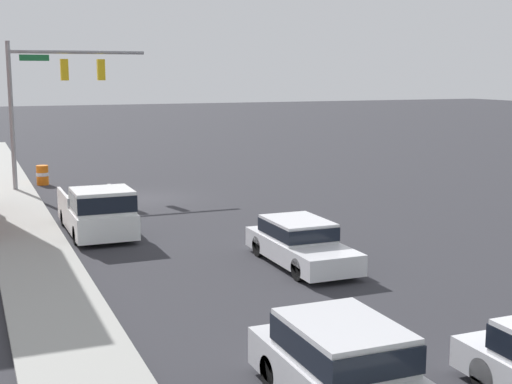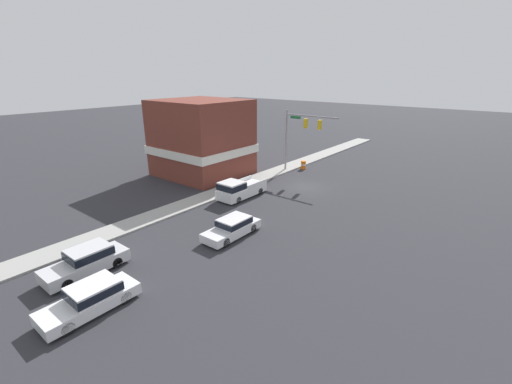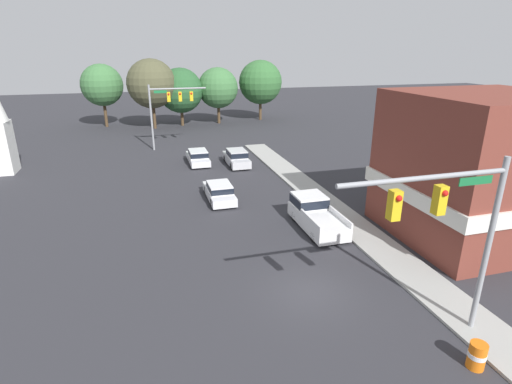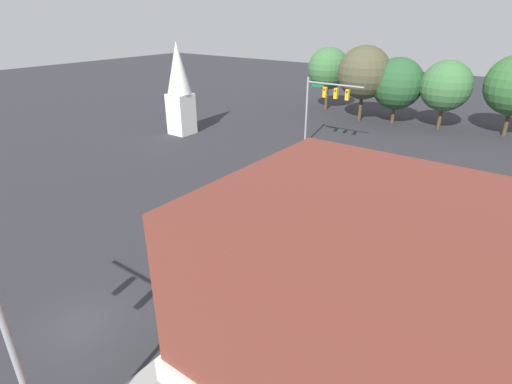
# 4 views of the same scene
# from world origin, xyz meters

# --- Properties ---
(ground_plane) EXTENTS (200.00, 200.00, 0.00)m
(ground_plane) POSITION_xyz_m (0.00, 0.00, 0.00)
(ground_plane) COLOR #2D2D33
(sidewalk_curb) EXTENTS (2.40, 60.00, 0.14)m
(sidewalk_curb) POSITION_xyz_m (5.70, 0.00, 0.07)
(sidewalk_curb) COLOR #9E9E99
(sidewalk_curb) RESTS_ON ground
(near_signal_assembly) EXTENTS (6.72, 0.49, 7.33)m
(near_signal_assembly) POSITION_xyz_m (3.38, -4.26, 5.27)
(near_signal_assembly) COLOR gray
(near_signal_assembly) RESTS_ON ground
(far_signal_assembly) EXTENTS (6.32, 0.49, 7.25)m
(far_signal_assembly) POSITION_xyz_m (-3.84, 31.09, 5.29)
(far_signal_assembly) COLOR gray
(far_signal_assembly) RESTS_ON ground
(car_lead) EXTENTS (1.80, 4.77, 1.38)m
(car_lead) POSITION_xyz_m (-1.77, 13.23, 0.72)
(car_lead) COLOR black
(car_lead) RESTS_ON ground
(car_second_ahead) EXTENTS (1.85, 4.77, 1.43)m
(car_second_ahead) POSITION_xyz_m (-1.89, 23.91, 0.75)
(car_second_ahead) COLOR black
(car_second_ahead) RESTS_ON ground
(car_oncoming) EXTENTS (1.83, 4.85, 1.59)m
(car_oncoming) POSITION_xyz_m (1.71, 22.34, 0.82)
(car_oncoming) COLOR black
(car_oncoming) RESTS_ON ground
(pickup_truck_parked) EXTENTS (2.10, 5.26, 1.84)m
(pickup_truck_parked) POSITION_xyz_m (3.25, 6.90, 0.90)
(pickup_truck_parked) COLOR black
(pickup_truck_parked) RESTS_ON ground
(construction_barrel) EXTENTS (0.63, 0.63, 1.03)m
(construction_barrel) POSITION_xyz_m (3.90, -6.07, 0.52)
(construction_barrel) COLOR orange
(construction_barrel) RESTS_ON ground
(corner_brick_building) EXTENTS (9.67, 9.07, 8.60)m
(corner_brick_building) POSITION_xyz_m (12.09, 3.25, 4.17)
(corner_brick_building) COLOR brown
(corner_brick_building) RESTS_ON ground
(backdrop_tree_left_far) EXTENTS (5.92, 5.92, 8.96)m
(backdrop_tree_left_far) POSITION_xyz_m (-12.06, 47.89, 5.98)
(backdrop_tree_left_far) COLOR #4C3823
(backdrop_tree_left_far) RESTS_ON ground
(backdrop_tree_left_mid) EXTENTS (6.80, 6.80, 9.70)m
(backdrop_tree_left_mid) POSITION_xyz_m (-5.23, 44.52, 6.29)
(backdrop_tree_left_mid) COLOR #4C3823
(backdrop_tree_left_mid) RESTS_ON ground
(backdrop_tree_center) EXTENTS (6.47, 6.47, 8.38)m
(backdrop_tree_center) POSITION_xyz_m (-1.14, 45.78, 5.14)
(backdrop_tree_center) COLOR #4C3823
(backdrop_tree_center) RESTS_ON ground
(backdrop_tree_right_mid) EXTENTS (6.04, 6.04, 8.35)m
(backdrop_tree_right_mid) POSITION_xyz_m (4.52, 46.29, 5.32)
(backdrop_tree_right_mid) COLOR #4C3823
(backdrop_tree_right_mid) RESTS_ON ground
(backdrop_tree_right_far) EXTENTS (6.79, 6.79, 9.31)m
(backdrop_tree_right_far) POSITION_xyz_m (11.61, 47.62, 5.90)
(backdrop_tree_right_far) COLOR #4C3823
(backdrop_tree_right_far) RESTS_ON ground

